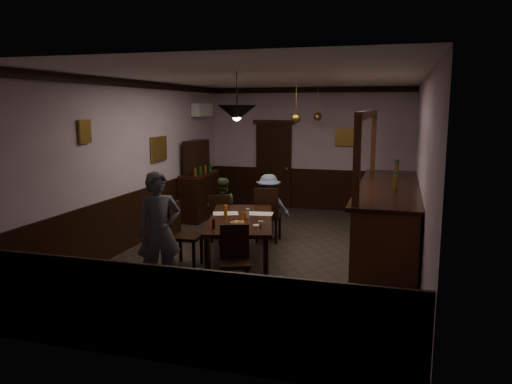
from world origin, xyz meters
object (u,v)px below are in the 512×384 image
at_px(dining_table, 241,222).
at_px(pendant_brass_mid, 296,118).
at_px(pendant_iron, 237,113).
at_px(person_standing, 159,232).
at_px(bar_counter, 388,216).
at_px(soda_can, 244,216).
at_px(chair_far_left, 220,216).
at_px(person_seated_left, 222,208).
at_px(sideboard, 199,187).
at_px(person_seated_right, 269,207).
at_px(chair_side, 182,231).
at_px(chair_far_right, 268,212).
at_px(coffee_cup, 261,223).
at_px(chair_near, 235,256).

height_order(dining_table, pendant_brass_mid, pendant_brass_mid).
height_order(dining_table, pendant_iron, pendant_iron).
distance_m(person_standing, bar_counter, 4.12).
distance_m(soda_can, pendant_iron, 1.75).
relative_size(soda_can, bar_counter, 0.03).
relative_size(chair_far_left, person_standing, 0.55).
xyz_separation_m(person_seated_left, bar_counter, (3.10, -0.01, 0.03)).
relative_size(dining_table, sideboard, 1.34).
relative_size(person_seated_left, person_seated_right, 0.95).
height_order(dining_table, bar_counter, bar_counter).
distance_m(chair_far_left, person_standing, 2.62).
bearing_deg(pendant_iron, dining_table, 104.74).
relative_size(chair_side, sideboard, 0.58).
distance_m(person_standing, pendant_brass_mid, 4.37).
bearing_deg(dining_table, person_standing, -115.29).
height_order(chair_side, pendant_iron, pendant_iron).
distance_m(sideboard, bar_counter, 4.47).
distance_m(chair_far_right, chair_side, 1.99).
xyz_separation_m(person_seated_right, coffee_cup, (0.43, -2.10, 0.17)).
relative_size(chair_far_right, chair_near, 1.13).
bearing_deg(person_seated_right, pendant_iron, 75.01).
height_order(chair_far_right, pendant_iron, pendant_iron).
xyz_separation_m(chair_far_right, sideboard, (-2.03, 1.55, 0.14)).
xyz_separation_m(sideboard, pendant_iron, (2.14, -3.65, 1.72)).
bearing_deg(chair_near, person_seated_right, 75.09).
relative_size(chair_far_right, person_seated_left, 0.88).
relative_size(chair_far_right, pendant_iron, 1.55).
height_order(chair_far_left, pendant_iron, pendant_iron).
xyz_separation_m(chair_far_left, person_standing, (0.07, -2.59, 0.33)).
bearing_deg(pendant_iron, person_seated_right, 93.90).
distance_m(person_standing, person_seated_left, 2.87).
height_order(person_seated_left, sideboard, sideboard).
height_order(dining_table, sideboard, sideboard).
bearing_deg(person_seated_left, bar_counter, 156.57).
height_order(chair_side, pendant_brass_mid, pendant_brass_mid).
bearing_deg(person_standing, pendant_brass_mid, 38.44).
bearing_deg(bar_counter, person_seated_right, 173.84).
distance_m(person_seated_right, pendant_iron, 3.00).
xyz_separation_m(chair_far_right, chair_side, (-0.95, -1.75, -0.01)).
bearing_deg(pendant_brass_mid, person_seated_left, -137.42).
distance_m(chair_side, person_seated_left, 1.80).
relative_size(chair_far_left, bar_counter, 0.21).
bearing_deg(chair_near, soda_can, 80.92).
bearing_deg(chair_far_right, bar_counter, 178.25).
bearing_deg(pendant_brass_mid, chair_far_left, -129.65).
bearing_deg(person_seated_right, sideboard, -51.58).
distance_m(coffee_cup, bar_counter, 2.59).
bearing_deg(bar_counter, sideboard, 160.27).
bearing_deg(chair_side, person_seated_left, -3.88).
bearing_deg(pendant_iron, soda_can, 99.62).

